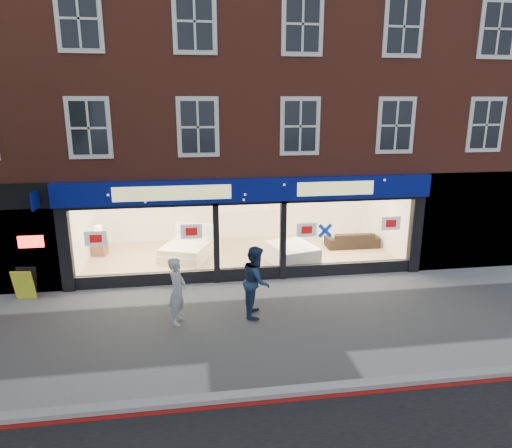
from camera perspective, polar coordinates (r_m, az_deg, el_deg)
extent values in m
plane|color=gray|center=(11.94, 1.29, -12.42)|extent=(120.00, 120.00, 0.00)
cube|color=#8C0A07|center=(9.35, 4.76, -21.06)|extent=(60.00, 0.10, 0.01)
cube|color=gray|center=(9.48, 4.47, -20.10)|extent=(60.00, 0.25, 0.12)
cube|color=tan|center=(16.71, -1.77, -4.01)|extent=(11.00, 4.50, 0.10)
cube|color=brown|center=(17.56, -2.67, 18.78)|extent=(19.00, 8.00, 6.70)
cube|color=navy|center=(13.68, -0.69, 4.28)|extent=(11.40, 0.28, 0.70)
cube|color=black|center=(14.63, -0.76, -6.21)|extent=(11.00, 0.18, 0.40)
cube|color=black|center=(14.59, -22.72, -2.91)|extent=(0.35, 0.30, 2.60)
cube|color=black|center=(15.91, 19.27, -1.14)|extent=(0.35, 0.30, 2.60)
cube|color=white|center=(14.10, -13.94, -2.12)|extent=(4.20, 0.02, 2.10)
cube|color=white|center=(14.92, 11.72, -1.04)|extent=(4.20, 0.02, 2.10)
cube|color=white|center=(14.48, -0.87, -2.46)|extent=(1.80, 0.02, 2.10)
cube|color=silver|center=(18.51, -2.63, 1.91)|extent=(11.00, 0.20, 2.60)
cube|color=#FFEAC6|center=(16.05, -1.85, 4.62)|extent=(11.00, 4.50, 0.12)
cube|color=#FF140C|center=(14.67, -26.33, -2.00)|extent=(0.70, 0.04, 0.35)
cube|color=black|center=(16.97, 25.13, 0.47)|extent=(4.00, 0.40, 3.30)
cube|color=white|center=(16.41, -8.69, -3.79)|extent=(2.06, 2.20, 0.31)
cube|color=white|center=(16.33, -8.73, -2.91)|extent=(1.98, 2.12, 0.22)
cube|color=white|center=(17.13, -7.54, -1.61)|extent=(1.50, 0.71, 1.06)
cube|color=white|center=(16.96, -8.97, -1.65)|extent=(0.64, 0.48, 0.11)
cube|color=white|center=(16.72, -6.87, -1.82)|extent=(0.64, 0.48, 0.11)
cube|color=brown|center=(17.50, -18.92, -2.83)|extent=(0.54, 0.54, 0.55)
cube|color=white|center=(15.81, 4.52, -4.56)|extent=(1.72, 1.98, 0.22)
cube|color=white|center=(15.74, 4.54, -3.79)|extent=(1.72, 1.98, 0.22)
cube|color=white|center=(15.67, 4.55, -3.02)|extent=(1.72, 1.98, 0.22)
imported|color=black|center=(17.87, 11.91, -1.90)|extent=(2.02, 0.81, 0.59)
cube|color=yellow|center=(14.75, -26.91, -6.68)|extent=(0.65, 0.47, 0.92)
imported|color=#A1A5A9|center=(11.83, -9.80, -8.23)|extent=(0.59, 0.73, 1.76)
imported|color=#1A2D4A|center=(12.08, 0.03, -7.13)|extent=(0.88, 1.04, 1.90)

